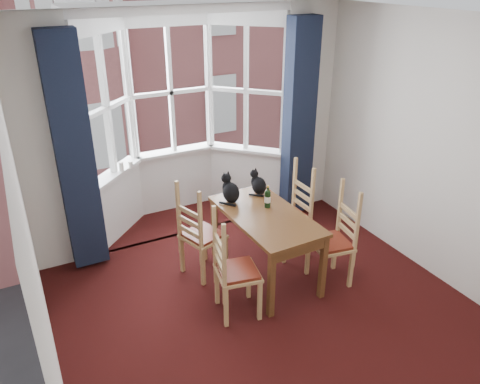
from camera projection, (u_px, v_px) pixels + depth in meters
floor at (288, 334)px, 4.46m from camera, size 4.50×4.50×0.00m
ceiling at (305, 24)px, 3.25m from camera, size 4.50×4.50×0.00m
wall_left at (36, 267)px, 3.03m from camera, size 0.00×4.50×4.50m
wall_right at (463, 162)px, 4.68m from camera, size 0.00×4.50×4.50m
wall_back_pier_left at (49, 150)px, 4.98m from camera, size 0.70×0.12×2.80m
wall_back_pier_right at (306, 111)px, 6.34m from camera, size 0.70×0.12×2.80m
bay_window at (178, 118)px, 6.06m from camera, size 2.76×0.94×2.80m
curtain_left at (75, 156)px, 4.95m from camera, size 0.38×0.22×2.60m
curtain_right at (299, 120)px, 6.12m from camera, size 0.38×0.22×2.60m
dining_table at (266, 222)px, 5.04m from camera, size 0.77×1.38×0.78m
chair_left_near at (229, 274)px, 4.54m from camera, size 0.47×0.49×0.92m
chair_left_far at (197, 239)px, 5.12m from camera, size 0.51×0.52×0.92m
chair_right_near at (338, 242)px, 5.06m from camera, size 0.46×0.48×0.92m
chair_right_far at (295, 216)px, 5.60m from camera, size 0.41×0.42×0.92m
cat_left at (230, 191)px, 5.22m from camera, size 0.23×0.28×0.35m
cat_right at (258, 184)px, 5.41m from camera, size 0.23×0.26×0.30m
wine_bottle at (268, 198)px, 5.10m from camera, size 0.07×0.07×0.26m
candle_tall at (121, 166)px, 5.80m from camera, size 0.06×0.06×0.12m
candle_short at (131, 165)px, 5.88m from camera, size 0.06×0.06×0.09m
street at (38, 111)px, 32.93m from camera, size 80.00×80.00×0.00m
tenement_building at (55, 21)px, 15.00m from camera, size 18.40×7.80×15.20m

